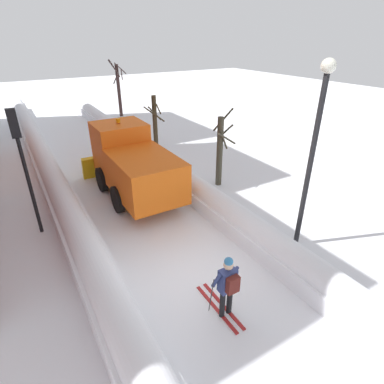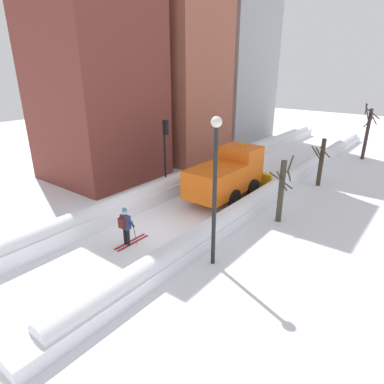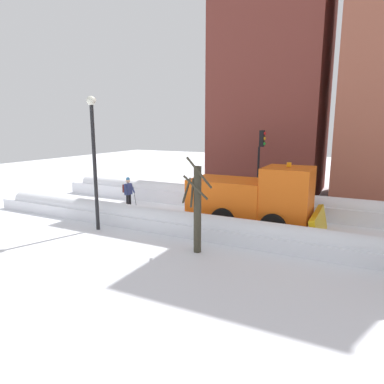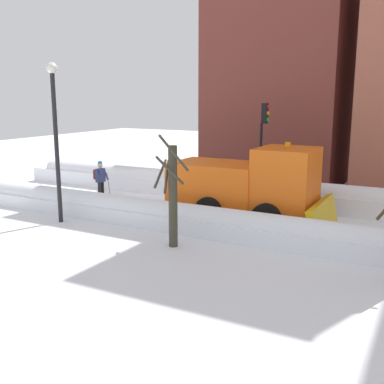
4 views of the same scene
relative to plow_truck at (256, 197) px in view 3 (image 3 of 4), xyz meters
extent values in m
plane|color=white|center=(-0.47, 4.08, -1.48)|extent=(80.00, 80.00, 0.00)
cube|color=white|center=(-3.04, 4.08, -1.10)|extent=(1.10, 36.00, 0.75)
cylinder|color=white|center=(-3.04, 4.08, -0.72)|extent=(0.90, 34.20, 0.90)
cube|color=white|center=(2.11, 4.08, -1.20)|extent=(1.10, 36.00, 0.55)
cylinder|color=white|center=(2.11, 4.08, -0.93)|extent=(0.90, 34.20, 0.90)
cube|color=brown|center=(-9.37, -1.76, 5.69)|extent=(7.06, 6.92, 14.33)
cube|color=orange|center=(0.00, -1.32, -0.08)|extent=(2.30, 3.40, 1.60)
cube|color=orange|center=(0.00, 1.38, 0.27)|extent=(2.20, 2.00, 2.30)
cube|color=black|center=(0.00, 2.34, 0.78)|extent=(1.85, 0.06, 1.01)
cube|color=gold|center=(0.00, 2.73, -0.93)|extent=(3.20, 0.46, 1.13)
cylinder|color=orange|center=(0.00, 1.38, 1.54)|extent=(0.20, 0.20, 0.18)
cylinder|color=black|center=(-1.15, 1.08, -0.93)|extent=(0.25, 1.10, 1.10)
cylinder|color=black|center=(1.15, 1.08, -0.93)|extent=(0.25, 1.10, 1.10)
cylinder|color=black|center=(-1.15, -1.12, -0.93)|extent=(0.25, 1.10, 1.10)
cylinder|color=black|center=(1.15, -1.12, -0.93)|extent=(0.25, 1.10, 1.10)
cylinder|color=black|center=(-0.63, -7.51, -1.07)|extent=(0.14, 0.14, 0.82)
cylinder|color=black|center=(-0.41, -7.51, -1.07)|extent=(0.14, 0.14, 0.82)
cube|color=navy|center=(-0.52, -7.51, -0.35)|extent=(0.42, 0.26, 0.62)
cube|color=#591E19|center=(-0.52, -7.72, -0.32)|extent=(0.32, 0.16, 0.44)
sphere|color=tan|center=(-0.52, -7.51, 0.12)|extent=(0.24, 0.24, 0.24)
sphere|color=teal|center=(-0.52, -7.51, 0.22)|extent=(0.22, 0.22, 0.22)
cylinder|color=navy|center=(-0.78, -7.41, -0.32)|extent=(0.09, 0.33, 0.56)
cylinder|color=navy|center=(-0.26, -7.41, -0.32)|extent=(0.09, 0.33, 0.56)
cube|color=maroon|center=(-0.63, -7.26, -1.46)|extent=(0.09, 1.80, 0.03)
cube|color=maroon|center=(-0.41, -7.26, -1.46)|extent=(0.09, 1.80, 0.03)
cylinder|color=#262628|center=(-0.82, -7.29, -0.88)|extent=(0.02, 0.19, 1.19)
cylinder|color=#262628|center=(-0.22, -7.29, -0.88)|extent=(0.02, 0.19, 1.19)
cylinder|color=black|center=(-4.04, -1.07, 0.27)|extent=(0.12, 0.12, 3.49)
cube|color=black|center=(-4.04, -0.93, 2.46)|extent=(0.28, 0.24, 0.90)
sphere|color=red|center=(-4.04, -0.80, 2.74)|extent=(0.18, 0.18, 0.18)
sphere|color=gold|center=(-4.04, -0.80, 2.46)|extent=(0.18, 0.18, 0.18)
sphere|color=green|center=(-4.04, -0.80, 2.18)|extent=(0.18, 0.18, 0.18)
cylinder|color=black|center=(3.31, -6.34, 1.27)|extent=(0.16, 0.16, 5.49)
sphere|color=silver|center=(3.31, -6.34, 4.20)|extent=(0.40, 0.40, 0.40)
cylinder|color=#3C382B|center=(3.78, -1.09, 0.13)|extent=(0.28, 0.28, 3.22)
cylinder|color=#3C382B|center=(4.03, -0.90, 1.55)|extent=(0.56, 0.79, 1.16)
cylinder|color=#3C382B|center=(3.87, -1.48, 0.86)|extent=(1.17, 0.36, 0.76)
cylinder|color=#3C382B|center=(3.84, -1.27, 0.77)|extent=(0.60, 0.25, 0.99)
cylinder|color=#3C382B|center=(4.08, -1.02, 1.02)|extent=(0.24, 0.92, 0.87)
camera|label=1|loc=(-4.15, -11.94, 4.93)|focal=29.02mm
camera|label=2|loc=(9.58, -15.76, 6.00)|focal=30.48mm
camera|label=3|loc=(14.57, 4.14, 3.15)|focal=31.64mm
camera|label=4|loc=(15.87, 6.10, 3.22)|focal=43.19mm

